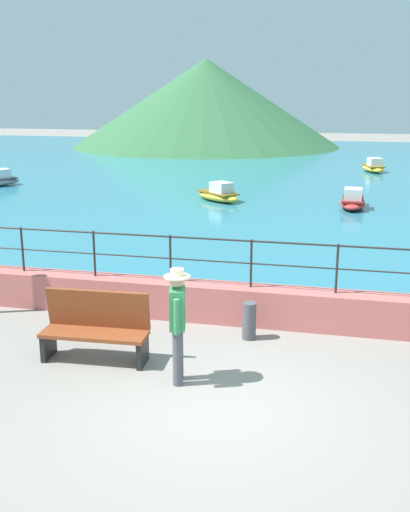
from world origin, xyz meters
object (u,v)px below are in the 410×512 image
(boat_0, at_px, (373,167))
(bench_main, at_px, (96,326))
(person_walking, at_px, (178,320))
(bollard, at_px, (249,321))
(boat_2, at_px, (218,194))
(boat_3, at_px, (353,201))

(boat_0, bearing_deg, bench_main, -101.60)
(person_walking, bearing_deg, bench_main, 161.72)
(bench_main, relative_size, bollard, 2.62)
(person_walking, distance_m, boat_2, 15.29)
(bench_main, xyz_separation_m, boat_3, (4.08, 14.19, -0.23))
(bench_main, height_order, boat_0, bench_main)
(bench_main, relative_size, boat_0, 0.70)
(bollard, distance_m, boat_0, 24.13)
(boat_0, relative_size, boat_3, 1.06)
(person_walking, height_order, bollard, person_walking)
(bollard, relative_size, boat_2, 0.28)
(bollard, bearing_deg, bench_main, -148.87)
(boat_3, bearing_deg, bollard, -98.05)
(person_walking, xyz_separation_m, bollard, (0.76, 1.86, -0.65))
(boat_0, bearing_deg, boat_3, -95.76)
(bench_main, bearing_deg, boat_3, 73.97)
(person_walking, bearing_deg, boat_0, 81.84)
(person_walking, xyz_separation_m, boat_0, (3.70, 25.81, -0.65))
(boat_2, bearing_deg, bench_main, -85.88)
(bench_main, xyz_separation_m, person_walking, (1.50, -0.49, 0.42))
(bollard, height_order, boat_2, boat_2)
(bench_main, distance_m, boat_2, 14.61)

